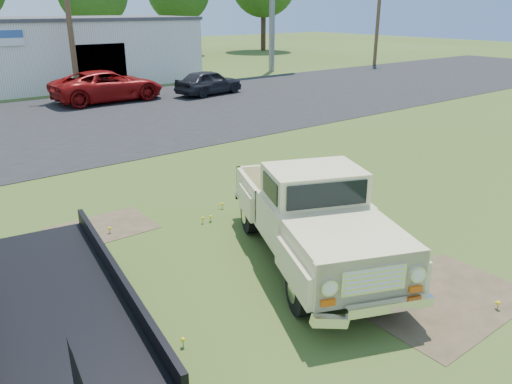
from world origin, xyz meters
The scene contains 11 objects.
ground centered at (0.00, 0.00, 0.00)m, with size 140.00×140.00×0.00m, color #394F19.
asphalt_lot centered at (0.00, 15.00, 0.00)m, with size 90.00×14.00×0.02m, color black.
dirt_patch_a centered at (1.50, -3.00, 0.00)m, with size 3.00×2.00×0.01m, color #433824.
dirt_patch_b centered at (-2.00, 3.50, 0.00)m, with size 2.20×1.60×0.01m, color #433824.
commercial_building centered at (6.00, 26.99, 2.10)m, with size 14.20×8.20×4.15m.
utility_pole_mid centered at (4.00, 22.00, 4.60)m, with size 1.60×0.30×9.00m.
utility_pole_east centered at (30.00, 22.00, 4.60)m, with size 1.60×0.30×9.00m.
vintage_pickup_truck centered at (0.68, -0.56, 0.97)m, with size 2.08×5.36×1.94m, color beige, non-canonical shape.
flatbed_trailer centered at (-4.10, -0.16, 0.81)m, with size 1.98×5.93×1.62m, color black, non-canonical shape.
red_pickup centered at (4.63, 19.03, 0.81)m, with size 2.69×5.83×1.62m, color maroon.
dark_sedan centered at (10.02, 17.57, 0.70)m, with size 1.66×4.11×1.40m, color black.
Camera 1 is at (-5.61, -6.85, 4.74)m, focal length 35.00 mm.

